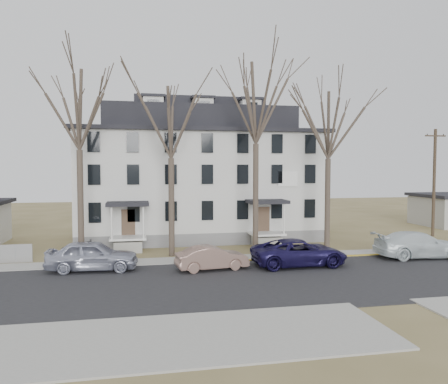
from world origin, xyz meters
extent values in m
plane|color=olive|center=(0.00, 0.00, 0.00)|extent=(120.00, 120.00, 0.00)
cube|color=#27272A|center=(0.00, 2.00, 0.00)|extent=(120.00, 10.00, 0.04)
cube|color=#A09F97|center=(0.00, 8.00, 0.00)|extent=(120.00, 2.00, 0.08)
cube|color=#A09F97|center=(-8.00, -5.00, 0.00)|extent=(20.00, 5.00, 0.08)
cube|color=gold|center=(5.00, 7.10, 0.00)|extent=(14.00, 0.25, 0.06)
cube|color=slate|center=(-2.00, 18.00, 0.50)|extent=(20.00, 10.00, 1.00)
cube|color=silver|center=(-2.00, 18.00, 5.00)|extent=(20.00, 10.00, 8.00)
cube|color=black|center=(-2.00, 18.00, 9.10)|extent=(20.80, 10.80, 0.30)
cube|color=black|center=(-2.00, 18.00, 10.25)|extent=(16.00, 7.00, 2.00)
cube|color=black|center=(-2.00, 18.00, 11.65)|extent=(11.00, 4.50, 0.80)
cube|color=white|center=(-8.00, 12.04, 1.00)|extent=(2.60, 2.00, 0.16)
cube|color=white|center=(2.50, 12.04, 1.00)|extent=(2.60, 2.00, 0.16)
cube|color=white|center=(4.50, 12.92, 5.20)|extent=(1.60, 0.08, 1.20)
cylinder|color=#473B31|center=(-11.00, 9.80, 3.64)|extent=(0.40, 0.40, 7.28)
cylinder|color=#473B31|center=(-5.00, 9.80, 3.38)|extent=(0.40, 0.40, 6.76)
cylinder|color=#473B31|center=(1.00, 9.80, 3.90)|extent=(0.40, 0.40, 7.80)
cylinder|color=#473B31|center=(6.50, 9.80, 3.38)|extent=(0.40, 0.40, 6.76)
cylinder|color=#3D3023|center=(18.50, 14.00, 4.75)|extent=(0.28, 0.28, 9.50)
cube|color=#3D3023|center=(18.50, 14.00, 8.90)|extent=(2.00, 0.12, 0.12)
imported|color=#A4A8BC|center=(-9.94, 6.24, 0.90)|extent=(5.41, 2.47, 1.80)
imported|color=#7D6055|center=(-2.96, 5.11, 0.71)|extent=(4.48, 2.07, 1.42)
imported|color=#181240|center=(2.54, 5.14, 0.82)|extent=(5.96, 2.83, 1.64)
imported|color=white|center=(11.35, 5.85, 0.87)|extent=(6.13, 2.77, 1.74)
imported|color=black|center=(-11.64, 11.04, 0.48)|extent=(1.84, 0.65, 0.97)
imported|color=black|center=(-10.93, 12.19, 0.46)|extent=(1.55, 1.11, 0.92)
camera|label=1|loc=(-7.22, -20.28, 6.16)|focal=35.00mm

